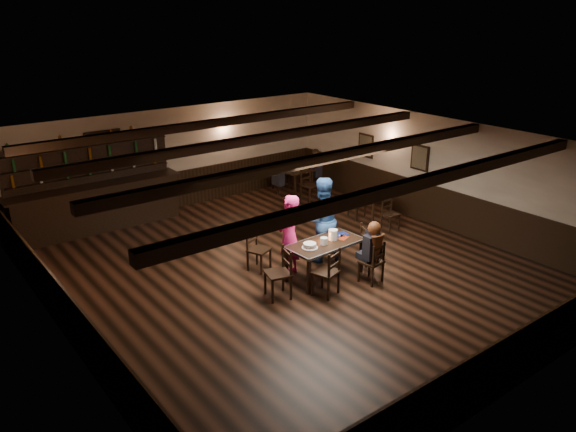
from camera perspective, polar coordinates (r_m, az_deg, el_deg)
ground at (r=11.71m, az=0.24°, el=-5.52°), size 10.00×10.00×0.00m
room_shell at (r=11.09m, az=0.18°, el=2.69°), size 9.02×10.02×2.71m
dining_table at (r=11.18m, az=3.77°, el=-3.08°), size 1.61×0.86×0.75m
chair_near_left at (r=10.52m, az=4.25°, el=-5.41°), size 0.55×0.53×0.94m
chair_near_right at (r=11.11m, az=8.80°, el=-4.40°), size 0.45×0.44×0.86m
chair_end_left at (r=10.46m, az=-0.61°, el=-5.39°), size 0.53×0.55×0.97m
chair_end_right at (r=11.91m, az=8.13°, el=-2.55°), size 0.51×0.53×0.88m
chair_far_pushed at (r=11.59m, az=-3.29°, el=-3.05°), size 0.53×0.52×0.88m
woman_pink at (r=11.18m, az=0.11°, el=-2.02°), size 0.73×0.62×1.71m
man_blue at (r=11.85m, az=3.41°, el=-0.35°), size 1.09×0.98×1.85m
seated_person at (r=11.00m, az=8.65°, el=-2.71°), size 0.35×0.52×0.85m
cake at (r=10.87m, az=2.22°, el=-3.04°), size 0.32×0.32×0.10m
plate_stack_a at (r=11.04m, az=3.68°, el=-2.54°), size 0.15×0.15×0.14m
plate_stack_b at (r=11.26m, az=4.59°, el=-1.89°), size 0.18×0.18×0.21m
tea_light at (r=11.20m, az=3.41°, el=-2.45°), size 0.05×0.05×0.06m
salt_shaker at (r=11.32m, az=5.24°, el=-2.15°), size 0.03×0.03×0.09m
pepper_shaker at (r=11.42m, az=5.68°, el=-1.96°), size 0.03×0.03×0.08m
drink_glass at (r=11.39m, az=4.69°, el=-1.89°), size 0.07×0.07×0.12m
menu_red at (r=11.40m, az=5.56°, el=-2.20°), size 0.31×0.27×0.00m
menu_blue at (r=11.56m, az=5.31°, el=-1.86°), size 0.35×0.25×0.00m
bar_counter at (r=14.37m, az=-18.92°, el=1.48°), size 4.17×0.70×2.20m
back_table_a at (r=14.20m, az=8.72°, el=1.80°), size 0.75×0.75×0.75m
back_table_b at (r=16.19m, az=0.71°, el=4.41°), size 0.93×0.93×0.75m
bg_patron_left at (r=15.59m, az=-1.00°, el=4.40°), size 0.22×0.35×0.70m
bg_patron_right at (r=16.45m, az=2.80°, el=5.44°), size 0.28×0.41×0.81m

